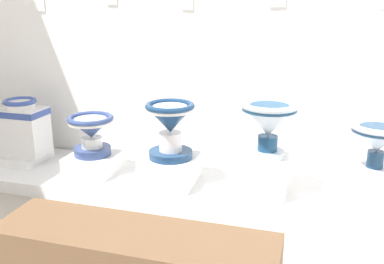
# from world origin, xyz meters

# --- Properties ---
(display_platform) EXTENTS (3.32, 0.77, 0.10)m
(display_platform) POSITION_xyz_m (1.97, 2.54, 0.05)
(display_platform) COLOR white
(display_platform) RESTS_ON ground_plane
(plinth_block_rightmost) EXTENTS (0.29, 0.37, 0.06)m
(plinth_block_rightmost) POSITION_xyz_m (0.65, 2.57, 0.13)
(plinth_block_rightmost) COLOR white
(plinth_block_rightmost) RESTS_ON display_platform
(antique_toilet_rightmost) EXTENTS (0.38, 0.26, 0.47)m
(antique_toilet_rightmost) POSITION_xyz_m (0.65, 2.57, 0.40)
(antique_toilet_rightmost) COLOR white
(antique_toilet_rightmost) RESTS_ON plinth_block_rightmost
(plinth_block_central_ornate) EXTENTS (0.36, 0.36, 0.14)m
(plinth_block_central_ornate) POSITION_xyz_m (1.31, 2.50, 0.17)
(plinth_block_central_ornate) COLOR white
(plinth_block_central_ornate) RESTS_ON display_platform
(antique_toilet_central_ornate) EXTENTS (0.35, 0.35, 0.31)m
(antique_toilet_central_ornate) POSITION_xyz_m (1.31, 2.50, 0.44)
(antique_toilet_central_ornate) COLOR navy
(antique_toilet_central_ornate) RESTS_ON plinth_block_central_ornate
(plinth_block_tall_cobalt) EXTENTS (0.37, 0.40, 0.19)m
(plinth_block_tall_cobalt) POSITION_xyz_m (1.95, 2.49, 0.19)
(plinth_block_tall_cobalt) COLOR white
(plinth_block_tall_cobalt) RESTS_ON display_platform
(antique_toilet_tall_cobalt) EXTENTS (0.35, 0.35, 0.40)m
(antique_toilet_tall_cobalt) POSITION_xyz_m (1.95, 2.49, 0.55)
(antique_toilet_tall_cobalt) COLOR navy
(antique_toilet_tall_cobalt) RESTS_ON plinth_block_tall_cobalt
(plinth_block_leftmost) EXTENTS (0.28, 0.30, 0.27)m
(plinth_block_leftmost) POSITION_xyz_m (2.64, 2.50, 0.23)
(plinth_block_leftmost) COLOR white
(plinth_block_leftmost) RESTS_ON display_platform
(antique_toilet_leftmost) EXTENTS (0.38, 0.38, 0.38)m
(antique_toilet_leftmost) POSITION_xyz_m (2.64, 2.50, 0.62)
(antique_toilet_leftmost) COLOR silver
(antique_toilet_leftmost) RESTS_ON plinth_block_leftmost
(plinth_block_broad_patterned) EXTENTS (0.32, 0.31, 0.19)m
(plinth_block_broad_patterned) POSITION_xyz_m (3.32, 2.58, 0.19)
(plinth_block_broad_patterned) COLOR white
(plinth_block_broad_patterned) RESTS_ON display_platform
(antique_toilet_broad_patterned) EXTENTS (0.35, 0.35, 0.35)m
(antique_toilet_broad_patterned) POSITION_xyz_m (3.32, 2.58, 0.53)
(antique_toilet_broad_patterned) COLOR silver
(antique_toilet_broad_patterned) RESTS_ON plinth_block_broad_patterned
(info_placard_first) EXTENTS (0.11, 0.01, 0.15)m
(info_placard_first) POSITION_xyz_m (0.65, 2.94, 1.37)
(info_placard_first) COLOR white
(info_placard_third) EXTENTS (0.09, 0.01, 0.14)m
(info_placard_third) POSITION_xyz_m (1.94, 2.94, 1.38)
(info_placard_third) COLOR white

